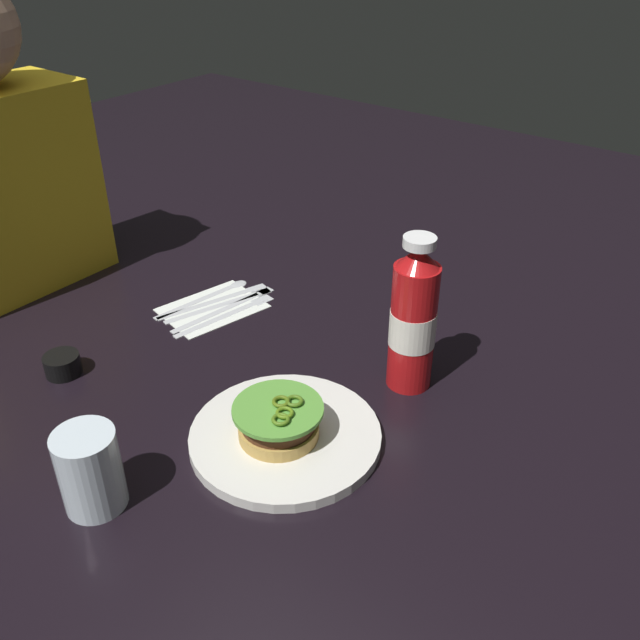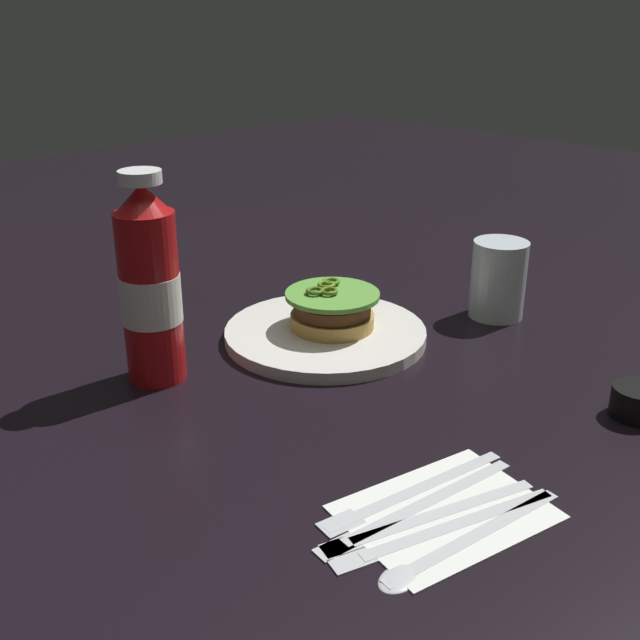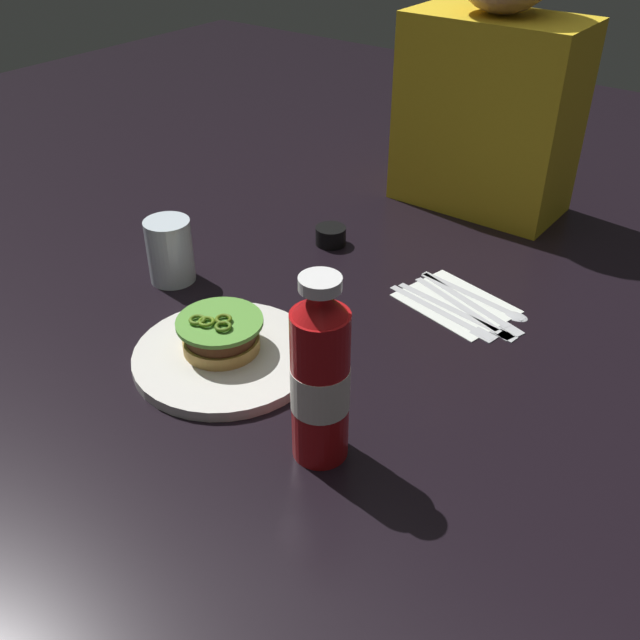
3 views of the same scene
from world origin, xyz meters
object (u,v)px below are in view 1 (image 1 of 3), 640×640
Objects in this scene: steak_knife at (226,302)px; table_knife at (220,298)px; dinner_plate at (285,436)px; burger_sandwich at (279,421)px; water_glass at (89,470)px; condiment_cup at (62,365)px; spoon_utensil at (215,292)px; ketchup_bottle at (413,320)px; fork_utensil at (233,311)px; butter_knife at (230,305)px; napkin at (212,308)px.

steak_knife and table_knife have the same top height.
steak_knife is 0.02m from table_knife.
burger_sandwich is (-0.01, 0.00, 0.03)m from dinner_plate.
condiment_cup is (0.13, 0.25, -0.04)m from water_glass.
spoon_utensil is at bearing 71.62° from steak_knife.
ketchup_bottle reaches higher than fork_utensil.
ketchup_bottle is at bearing -89.78° from steak_knife.
water_glass reaches higher than steak_knife.
fork_utensil is at bearing -123.68° from butter_knife.
fork_utensil is at bearing -16.17° from condiment_cup.
fork_utensil is 1.00× the size of steak_knife.
fork_utensil and table_knife have the same top height.
ketchup_bottle reaches higher than spoon_utensil.
dinner_plate is at bearing -15.55° from burger_sandwich.
condiment_cup is 0.27× the size of steak_knife.
steak_knife is at bearing 80.80° from butter_knife.
water_glass reaches higher than dinner_plate.
spoon_utensil is (0.01, 0.41, -0.10)m from ketchup_bottle.
fork_utensil reaches higher than napkin.
ketchup_bottle is at bearing -90.48° from table_knife.
condiment_cup reaches higher than table_knife.
condiment_cup is 0.30m from table_knife.
spoon_utensil is (0.01, 0.04, 0.00)m from steak_knife.
water_glass reaches higher than napkin.
spoon_utensil is (0.23, 0.34, -0.03)m from burger_sandwich.
dinner_plate is at bearing -124.69° from fork_utensil.
burger_sandwich is 0.58× the size of table_knife.
ketchup_bottle is 0.42m from spoon_utensil.
butter_knife is 0.01m from steak_knife.
condiment_cup reaches higher than napkin.
spoon_utensil is at bearing -2.07° from condiment_cup.
steak_knife is at bearing -108.38° from spoon_utensil.
burger_sandwich is at bearing 164.45° from dinner_plate.
condiment_cup is 0.27× the size of fork_utensil.
dinner_plate is 1.53× the size of napkin.
table_knife is 0.02m from spoon_utensil.
fork_utensil is at bearing -110.92° from spoon_utensil.
water_glass is 0.49× the size of butter_knife.
ketchup_bottle is 2.26× the size of water_glass.
dinner_plate is 2.43× the size of water_glass.
spoon_utensil is at bearing 39.43° from napkin.
table_knife is at bearing 57.16° from dinner_plate.
burger_sandwich is 0.23m from water_glass.
burger_sandwich reaches higher than table_knife.
ketchup_bottle reaches higher than water_glass.
butter_knife is (0.01, 0.02, 0.00)m from fork_utensil.
water_glass is at bearing 152.99° from burger_sandwich.
burger_sandwich is 0.36m from butter_knife.
condiment_cup is 0.29m from fork_utensil.
dinner_plate is at bearing -122.84° from table_knife.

